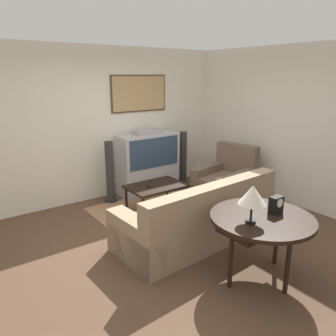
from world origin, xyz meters
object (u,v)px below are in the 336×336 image
Objects in this scene: couch at (199,219)px; coffee_table at (156,188)px; table_lamp at (252,195)px; armchair at (226,183)px; console_table at (262,222)px; speaker_tower_left at (110,174)px; tv at (148,163)px; speaker_tower_right at (183,160)px; mantel_clock at (276,205)px.

coffee_table is at bearing -97.33° from couch.
coffee_table is 2.34× the size of table_lamp.
armchair reaches higher than console_table.
tv is at bearing 2.61° from speaker_tower_left.
table_lamp is at bearing -51.75° from armchair.
armchair is at bearing -11.50° from coffee_table.
couch is 5.75× the size of table_lamp.
speaker_tower_right is (1.35, 3.06, -0.15)m from console_table.
table_lamp is 0.36× the size of speaker_tower_left.
coffee_table is 0.94m from speaker_tower_left.
speaker_tower_left is 1.00× the size of speaker_tower_right.
console_table is (-1.47, -1.95, 0.37)m from armchair.
tv is 3.15m from mantel_clock.
couch is 2.46× the size of coffee_table.
armchair is 1.00× the size of speaker_tower_right.
couch is at bearing 76.68° from table_lamp.
couch is 2.08× the size of speaker_tower_left.
couch is 2.08× the size of speaker_tower_right.
tv is 0.83m from speaker_tower_left.
mantel_clock is at bearing -6.91° from console_table.
table_lamp is 3.12m from speaker_tower_left.
console_table is 0.42m from table_lamp.
armchair is 2.47m from console_table.
tv is at bearing -151.62° from armchair.
tv is 3.07× the size of table_lamp.
mantel_clock is (0.19, -0.02, 0.16)m from console_table.
tv reaches higher than couch.
speaker_tower_right reaches higher than couch.
mantel_clock is at bearing -96.16° from tv.
couch is 2.04m from speaker_tower_left.
mantel_clock is (-1.28, -1.97, 0.53)m from armchair.
couch is 1.21m from mantel_clock.
armchair is 1.19× the size of coffee_table.
mantel_clock is 0.17× the size of speaker_tower_left.
table_lamp reaches higher than armchair.
speaker_tower_right reaches higher than mantel_clock.
console_table is at bearing 5.76° from table_lamp.
tv is 6.44× the size of mantel_clock.
speaker_tower_left and speaker_tower_right have the same top height.
tv reaches higher than armchair.
armchair is at bearing 52.95° from console_table.
console_table is (-0.53, -3.09, 0.09)m from tv.
speaker_tower_right is (0.83, -0.04, -0.06)m from tv.
armchair is at bearing -83.98° from speaker_tower_right.
console_table is 1.01× the size of speaker_tower_right.
speaker_tower_right is (1.32, 2.00, 0.22)m from couch.
speaker_tower_right is at bearing 174.88° from armchair.
speaker_tower_left is (-1.77, 1.11, 0.22)m from armchair.
speaker_tower_right reaches higher than console_table.
speaker_tower_right is at bearing 0.00° from speaker_tower_left.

